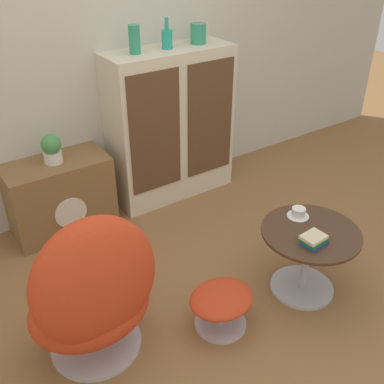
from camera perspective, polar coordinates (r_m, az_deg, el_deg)
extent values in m
plane|color=olive|center=(2.72, 5.19, -15.34)|extent=(12.00, 12.00, 0.00)
cube|color=beige|center=(3.34, -12.33, 18.97)|extent=(6.40, 0.06, 2.60)
cube|color=beige|center=(3.57, -2.73, 8.46)|extent=(0.98, 0.37, 1.19)
cube|color=brown|center=(3.28, -4.66, 7.40)|extent=(0.41, 0.01, 0.90)
cube|color=brown|center=(3.53, 2.33, 9.24)|extent=(0.41, 0.01, 0.90)
cube|color=brown|center=(3.37, -16.37, -0.45)|extent=(0.72, 0.37, 0.54)
cylinder|color=beige|center=(3.24, -15.11, -2.57)|extent=(0.23, 0.01, 0.23)
cylinder|color=#B7B7BC|center=(2.62, -12.03, -18.18)|extent=(0.48, 0.48, 0.02)
cylinder|color=#B7B7BC|center=(2.56, -12.21, -17.12)|extent=(0.06, 0.06, 0.12)
ellipsoid|color=red|center=(2.41, -12.77, -13.80)|extent=(0.66, 0.57, 0.30)
ellipsoid|color=red|center=(2.17, -12.12, -10.92)|extent=(0.66, 0.43, 0.67)
cylinder|color=#B7B7BC|center=(2.66, 3.62, -16.26)|extent=(0.29, 0.29, 0.02)
cylinder|color=#B7B7BC|center=(2.61, 3.68, -15.12)|extent=(0.04, 0.04, 0.13)
ellipsoid|color=red|center=(2.53, 3.77, -13.38)|extent=(0.37, 0.31, 0.09)
cylinder|color=#B7B7BC|center=(2.95, 13.75, -11.62)|extent=(0.39, 0.39, 0.02)
cylinder|color=#B7B7BC|center=(2.81, 14.29, -8.45)|extent=(0.04, 0.04, 0.40)
cylinder|color=#472D1E|center=(2.68, 14.86, -4.99)|extent=(0.57, 0.57, 0.02)
cylinder|color=#2D8E6B|center=(3.23, -7.33, 18.66)|extent=(0.08, 0.08, 0.19)
cylinder|color=teal|center=(3.36, -3.20, 18.82)|extent=(0.08, 0.08, 0.13)
cylinder|color=teal|center=(3.34, -3.25, 20.59)|extent=(0.03, 0.03, 0.08)
cylinder|color=#2D8E6B|center=(3.51, 0.80, 19.47)|extent=(0.12, 0.12, 0.14)
cylinder|color=silver|center=(3.22, -17.22, 4.27)|extent=(0.13, 0.13, 0.08)
sphere|color=#478E47|center=(3.18, -17.49, 5.83)|extent=(0.13, 0.13, 0.13)
cylinder|color=white|center=(2.79, 13.30, -2.98)|extent=(0.13, 0.13, 0.01)
cylinder|color=white|center=(2.77, 13.36, -2.53)|extent=(0.08, 0.08, 0.06)
cube|color=#1E478C|center=(2.58, 15.21, -6.21)|extent=(0.14, 0.11, 0.02)
cube|color=#237038|center=(2.57, 15.18, -5.88)|extent=(0.14, 0.11, 0.02)
cube|color=beige|center=(2.56, 15.18, -5.53)|extent=(0.14, 0.11, 0.02)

